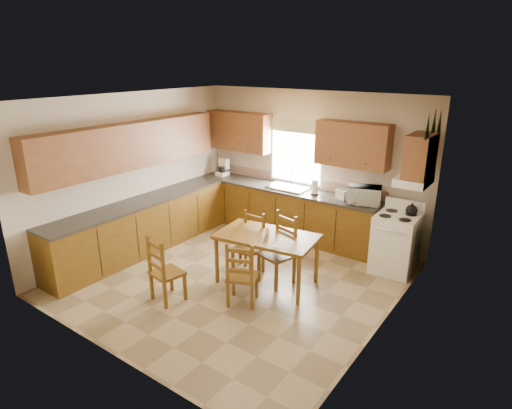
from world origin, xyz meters
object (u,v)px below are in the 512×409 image
Objects in this scene: chair_far_right at (248,245)px; chair_far_left at (277,250)px; stove at (395,244)px; microwave at (364,195)px; chair_near_right at (242,272)px; chair_near_left at (167,269)px; dining_table at (267,259)px.

chair_far_left is at bearing 1.64° from chair_far_right.
chair_far_right is at bearing -143.75° from stove.
microwave is 0.51× the size of chair_far_right.
chair_far_left is at bearing -128.77° from microwave.
chair_near_right is at bearing -57.89° from chair_far_right.
stove is 2.31m from chair_far_right.
chair_near_left is (-2.26, -2.69, 0.02)m from stove.
dining_table is 0.42m from chair_far_right.
chair_near_left is at bearing -112.36° from chair_far_left.
chair_near_left is 1.61m from chair_far_left.
dining_table is 1.48× the size of chair_far_right.
stove is 0.94× the size of chair_far_right.
chair_far_left is at bearing -116.67° from chair_near_left.
stove is 2.06m from dining_table.
chair_near_right is at bearing -124.14° from stove.
chair_far_left reaches higher than chair_near_right.
stove is at bearing -40.64° from microwave.
chair_near_right reaches higher than stove.
chair_far_left is (0.97, 1.28, 0.05)m from chair_near_left.
dining_table is at bearing -114.51° from chair_near_left.
chair_near_right is (0.89, 0.54, -0.01)m from chair_near_left.
stove is 1.92m from chair_far_left.
chair_near_right is at bearing -138.53° from chair_near_left.
microwave is 0.52× the size of chair_near_left.
microwave is at bearing 56.39° from chair_far_right.
chair_near_left is 0.90× the size of chair_far_left.
chair_far_left reaches higher than dining_table.
chair_near_right is 0.86m from chair_far_right.
chair_near_right is at bearing -124.47° from microwave.
chair_near_left is (-1.59, -2.97, -0.59)m from microwave.
dining_table is at bearing -109.86° from chair_near_right.
chair_near_right is 0.75m from chair_far_left.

